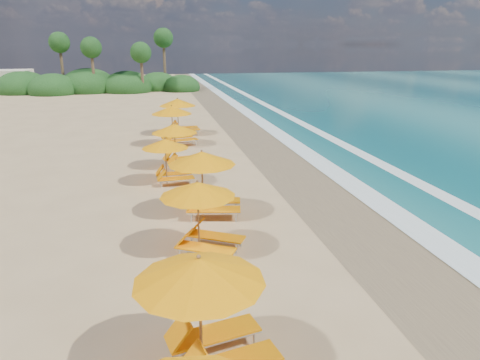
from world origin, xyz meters
TOP-DOWN VIEW (x-y plane):
  - ground at (0.00, 0.00)m, footprint 160.00×160.00m
  - wet_sand at (4.00, 0.00)m, footprint 4.00×160.00m
  - surf_foam at (6.70, 0.00)m, footprint 4.00×160.00m
  - station_2 at (-2.18, -8.05)m, footprint 2.97×2.85m
  - station_3 at (-1.71, -3.14)m, footprint 3.01×3.01m
  - station_4 at (-1.22, -0.17)m, footprint 2.93×2.80m
  - station_5 at (-2.39, 3.94)m, footprint 2.32×2.16m
  - station_6 at (-1.82, 6.52)m, footprint 2.81×2.71m
  - station_7 at (-1.68, 11.72)m, footprint 3.08×2.98m
  - station_8 at (-1.12, 15.08)m, footprint 2.81×2.61m
  - treeline at (-9.94, 45.51)m, footprint 25.80×8.80m
  - beach_building at (-22.00, 48.00)m, footprint 7.00×5.00m

SIDE VIEW (x-z plane):
  - ground at x=0.00m, z-range 0.00..0.00m
  - wet_sand at x=4.00m, z-range 0.00..0.01m
  - surf_foam at x=6.70m, z-range 0.02..0.03m
  - treeline at x=-9.94m, z-range -3.87..5.86m
  - station_5 at x=-2.39m, z-range 0.13..2.21m
  - station_3 at x=-1.71m, z-range 0.14..2.38m
  - station_6 at x=-1.82m, z-range 0.14..2.43m
  - station_4 at x=-1.22m, z-range 0.15..2.59m
  - station_2 at x=-2.18m, z-range 0.15..2.59m
  - station_7 at x=-1.68m, z-range 0.15..2.64m
  - beach_building at x=-22.00m, z-range 0.00..2.80m
  - station_8 at x=-1.12m, z-range 0.15..2.68m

